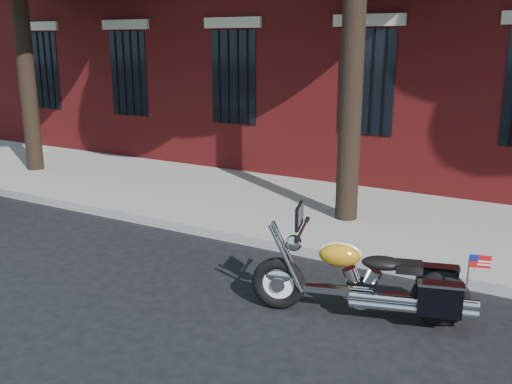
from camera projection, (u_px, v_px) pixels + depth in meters
The scene contains 4 objects.
ground at pixel (225, 283), 7.25m from camera, with size 120.00×120.00×0.00m, color black.
curb at pixel (276, 244), 8.38m from camera, with size 40.00×0.16×0.15m, color gray.
sidewalk at pixel (326, 212), 9.96m from camera, with size 40.00×3.60×0.15m, color gray.
motorcycle at pixel (369, 283), 6.21m from camera, with size 2.48×1.13×1.25m.
Camera 1 is at (3.68, -5.62, 2.98)m, focal length 40.00 mm.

